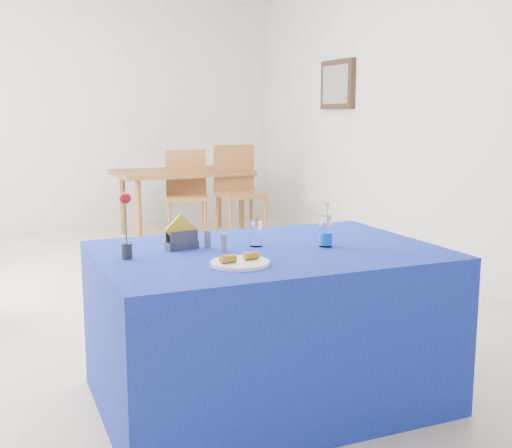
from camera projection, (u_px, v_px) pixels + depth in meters
The scene contains 16 objects.
floor at pixel (151, 305), 4.73m from camera, with size 7.00×7.00×0.00m, color beige.
room_shell at pixel (144, 62), 4.43m from camera, with size 7.00×7.00×7.00m.
picture_frame at pixel (338, 85), 6.84m from camera, with size 0.06×0.64×0.52m, color black.
picture_art at pixel (336, 84), 6.83m from camera, with size 0.02×0.52×0.40m, color #998C66.
plate at pixel (240, 263), 2.74m from camera, with size 0.25×0.25×0.01m, color white.
drinking_glass at pixel (256, 233), 3.11m from camera, with size 0.06×0.06×0.13m, color white.
salt_shaker at pixel (224, 243), 2.99m from camera, with size 0.03×0.03×0.09m, color slate.
pepper_shaker at pixel (208, 239), 3.08m from camera, with size 0.03×0.03×0.09m, color slate.
blue_table at pixel (268, 325), 3.12m from camera, with size 1.60×1.10×0.76m.
water_bottle at pixel (326, 232), 3.10m from camera, with size 0.07×0.07×0.21m.
napkin_holder at pixel (182, 239), 3.05m from camera, with size 0.16×0.09×0.17m.
rose_vase at pixel (126, 226), 2.83m from camera, with size 0.05×0.05×0.30m.
oak_table at pixel (181, 177), 7.34m from camera, with size 1.51×1.01×0.76m.
chair_bg_left at pixel (186, 189), 7.06m from camera, with size 0.55×0.55×1.00m.
chair_bg_right at pixel (238, 186), 7.09m from camera, with size 0.47×0.47×1.05m.
banana_pieces at pixel (240, 257), 2.74m from camera, with size 0.19×0.07×0.03m.
Camera 1 is at (-1.06, -4.50, 1.40)m, focal length 45.00 mm.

